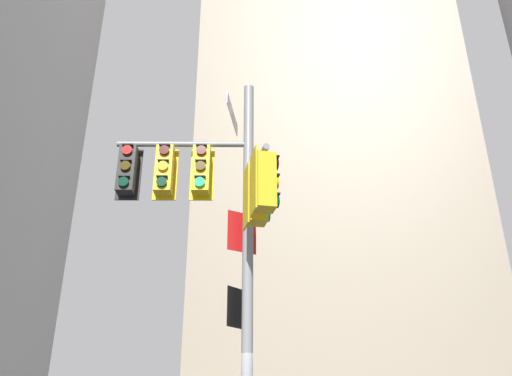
{
  "coord_description": "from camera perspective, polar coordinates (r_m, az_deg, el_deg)",
  "views": [
    {
      "loc": [
        1.83,
        -9.33,
        1.34
      ],
      "look_at": [
        0.07,
        0.5,
        5.86
      ],
      "focal_mm": 37.09,
      "sensor_mm": 36.0,
      "label": 1
    }
  ],
  "objects": [
    {
      "name": "building_mid_block",
      "position": [
        42.46,
        8.33,
        4.45
      ],
      "size": [
        17.52,
        17.52,
        43.25
      ],
      "primitive_type": "cube",
      "color": "tan",
      "rests_on": "ground"
    },
    {
      "name": "signal_pole_assembly",
      "position": [
        9.98,
        -4.35,
        -2.3
      ],
      "size": [
        3.48,
        2.34,
        8.04
      ],
      "color": "gray",
      "rests_on": "ground"
    }
  ]
}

